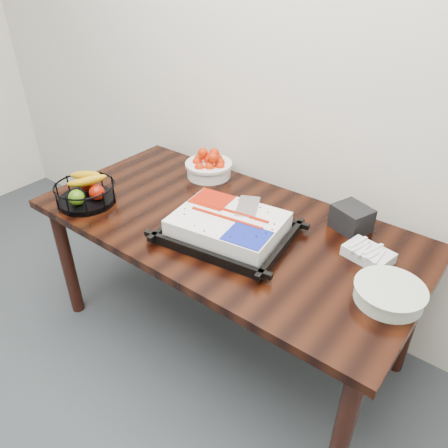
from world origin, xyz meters
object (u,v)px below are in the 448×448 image
Objects in this scene: table at (225,237)px; cake_tray at (228,227)px; napkin_box at (352,218)px; fruit_basket at (85,191)px; plate_stack at (389,294)px; tangerine_bowl at (209,164)px.

table is 3.12× the size of cake_tray.
cake_tray is 0.55m from napkin_box.
table is 11.62× the size of napkin_box.
napkin_box reaches higher than cake_tray.
cake_tray is at bearing 15.09° from fruit_basket.
fruit_basket is 1.45m from plate_stack.
tangerine_bowl is 1.21m from plate_stack.
napkin_box reaches higher than table.
fruit_basket is (-0.65, -0.28, 0.15)m from table.
fruit_basket reaches higher than napkin_box.
cake_tray reaches higher than plate_stack.
napkin_box is (1.13, 0.58, -0.01)m from fruit_basket.
fruit_basket is 1.27m from napkin_box.
table is 7.06× the size of plate_stack.
cake_tray is 0.60m from tangerine_bowl.
plate_stack is (1.15, -0.37, -0.04)m from tangerine_bowl.
fruit_basket is at bearing -164.91° from cake_tray.
cake_tray is 0.76m from fruit_basket.
tangerine_bowl is (-0.36, 0.32, 0.16)m from table.
tangerine_bowl reaches higher than table.
napkin_box is at bearing -1.15° from tangerine_bowl.
cake_tray is 3.72× the size of napkin_box.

